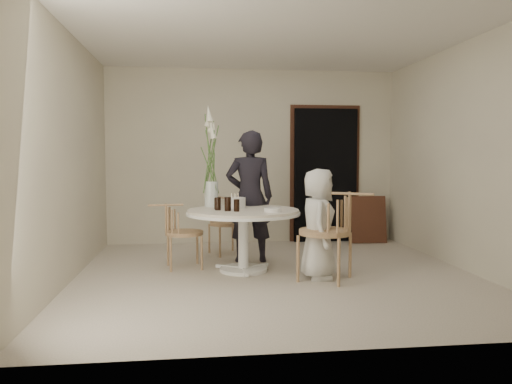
{
  "coord_description": "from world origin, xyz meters",
  "views": [
    {
      "loc": [
        -0.92,
        -5.52,
        1.34
      ],
      "look_at": [
        -0.19,
        0.3,
        0.93
      ],
      "focal_mm": 35.0,
      "sensor_mm": 36.0,
      "label": 1
    }
  ],
  "objects": [
    {
      "name": "room_shell",
      "position": [
        0.0,
        0.0,
        1.62
      ],
      "size": [
        4.5,
        4.5,
        4.5
      ],
      "color": "white",
      "rests_on": "ground"
    },
    {
      "name": "girl",
      "position": [
        -0.22,
        0.79,
        0.84
      ],
      "size": [
        0.62,
        0.42,
        1.67
      ],
      "primitive_type": "imported",
      "rotation": [
        0.0,
        0.0,
        3.11
      ],
      "color": "black",
      "rests_on": "ground"
    },
    {
      "name": "cola_tumbler_b",
      "position": [
        -0.54,
        0.1,
        0.81
      ],
      "size": [
        0.08,
        0.08,
        0.16
      ],
      "primitive_type": "cylinder",
      "rotation": [
        0.0,
        0.0,
        -0.03
      ],
      "color": "black",
      "rests_on": "table"
    },
    {
      "name": "doorway",
      "position": [
        1.15,
        2.19,
        1.05
      ],
      "size": [
        1.0,
        0.1,
        2.1
      ],
      "primitive_type": "cube",
      "color": "black",
      "rests_on": "ground"
    },
    {
      "name": "birthday_cake",
      "position": [
        -0.43,
        0.46,
        0.79
      ],
      "size": [
        0.26,
        0.26,
        0.17
      ],
      "rotation": [
        0.0,
        0.0,
        -0.41
      ],
      "color": "white",
      "rests_on": "table"
    },
    {
      "name": "flower_vase",
      "position": [
        -0.71,
        0.63,
        1.25
      ],
      "size": [
        0.17,
        0.17,
        1.24
      ],
      "rotation": [
        0.0,
        0.0,
        -0.24
      ],
      "color": "silver",
      "rests_on": "table"
    },
    {
      "name": "ground",
      "position": [
        0.0,
        0.0,
        0.0
      ],
      "size": [
        4.5,
        4.5,
        0.0
      ],
      "primitive_type": "plane",
      "color": "beige",
      "rests_on": "ground"
    },
    {
      "name": "table",
      "position": [
        -0.35,
        0.25,
        0.62
      ],
      "size": [
        1.33,
        1.33,
        0.73
      ],
      "color": "white",
      "rests_on": "ground"
    },
    {
      "name": "chair_left",
      "position": [
        -1.15,
        0.49,
        0.51
      ],
      "size": [
        0.51,
        0.48,
        0.79
      ],
      "rotation": [
        0.0,
        0.0,
        1.71
      ],
      "color": "tan",
      "rests_on": "ground"
    },
    {
      "name": "chair_right",
      "position": [
        0.6,
        -0.35,
        0.63
      ],
      "size": [
        0.74,
        0.72,
        0.98
      ],
      "rotation": [
        0.0,
        0.0,
        -2.14
      ],
      "color": "tan",
      "rests_on": "ground"
    },
    {
      "name": "picture_frame",
      "position": [
        1.79,
        1.95,
        0.37
      ],
      "size": [
        0.56,
        0.19,
        0.73
      ],
      "primitive_type": "cube",
      "rotation": [
        -0.17,
        0.0,
        -0.05
      ],
      "color": "#51261B",
      "rests_on": "ground"
    },
    {
      "name": "cola_tumbler_c",
      "position": [
        -0.65,
        0.21,
        0.8
      ],
      "size": [
        0.08,
        0.08,
        0.15
      ],
      "primitive_type": "cylinder",
      "rotation": [
        0.0,
        0.0,
        0.23
      ],
      "color": "black",
      "rests_on": "table"
    },
    {
      "name": "cola_tumbler_a",
      "position": [
        -0.45,
        0.04,
        0.8
      ],
      "size": [
        0.08,
        0.08,
        0.14
      ],
      "primitive_type": "cylinder",
      "rotation": [
        0.0,
        0.0,
        0.34
      ],
      "color": "black",
      "rests_on": "table"
    },
    {
      "name": "chair_far",
      "position": [
        -0.52,
        1.41,
        0.51
      ],
      "size": [
        0.54,
        0.57,
        0.79
      ],
      "rotation": [
        0.0,
        0.0,
        0.37
      ],
      "color": "tan",
      "rests_on": "ground"
    },
    {
      "name": "plate_stack",
      "position": [
        -0.05,
        -0.06,
        0.75
      ],
      "size": [
        0.22,
        0.22,
        0.05
      ],
      "primitive_type": "cylinder",
      "rotation": [
        0.0,
        0.0,
        -0.17
      ],
      "color": "silver",
      "rests_on": "table"
    },
    {
      "name": "boy",
      "position": [
        0.43,
        -0.2,
        0.61
      ],
      "size": [
        0.5,
        0.66,
        1.21
      ],
      "primitive_type": "imported",
      "rotation": [
        0.0,
        0.0,
        1.37
      ],
      "color": "silver",
      "rests_on": "ground"
    },
    {
      "name": "cola_tumbler_d",
      "position": [
        -0.66,
        0.31,
        0.8
      ],
      "size": [
        0.08,
        0.08,
        0.13
      ],
      "primitive_type": "cylinder",
      "rotation": [
        0.0,
        0.0,
        0.31
      ],
      "color": "black",
      "rests_on": "table"
    },
    {
      "name": "door_trim",
      "position": [
        1.15,
        2.23,
        1.11
      ],
      "size": [
        1.12,
        0.03,
        2.22
      ],
      "primitive_type": "cube",
      "color": "#51261B",
      "rests_on": "ground"
    }
  ]
}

